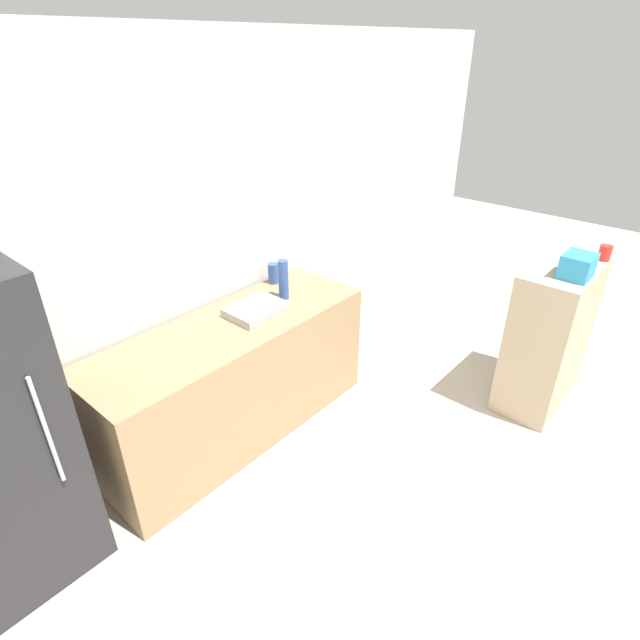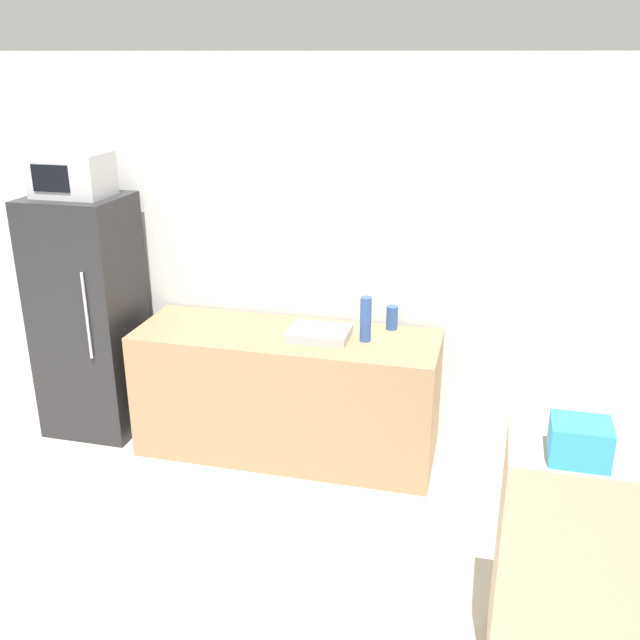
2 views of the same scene
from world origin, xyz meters
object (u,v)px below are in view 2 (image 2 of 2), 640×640
at_px(refrigerator, 89,317).
at_px(microwave, 72,175).
at_px(bottle_tall, 366,319).
at_px(basket, 580,441).
at_px(bottle_short, 392,318).

xyz_separation_m(refrigerator, microwave, (-0.00, -0.00, 0.99)).
height_order(refrigerator, bottle_tall, refrigerator).
height_order(refrigerator, basket, refrigerator).
bearing_deg(refrigerator, microwave, -109.65).
xyz_separation_m(refrigerator, bottle_tall, (1.97, -0.01, 0.16)).
bearing_deg(basket, microwave, 152.40).
height_order(microwave, bottle_tall, microwave).
bearing_deg(microwave, bottle_tall, -0.16).
xyz_separation_m(microwave, bottle_short, (2.11, 0.24, -0.90)).
bearing_deg(bottle_tall, basket, -55.13).
bearing_deg(microwave, refrigerator, 70.35).
relative_size(refrigerator, bottle_short, 10.72).
height_order(bottle_tall, bottle_short, bottle_tall).
bearing_deg(basket, refrigerator, 152.37).
bearing_deg(bottle_short, refrigerator, -173.52).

